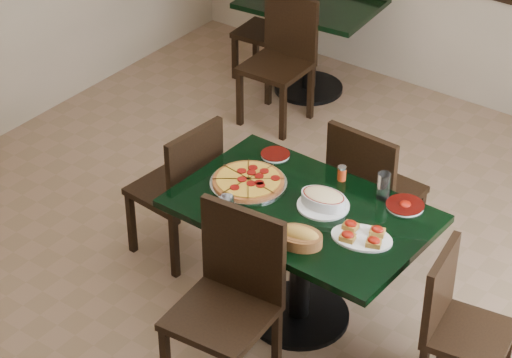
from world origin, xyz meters
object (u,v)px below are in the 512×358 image
Objects in this scene: pepperoni_pizza at (248,181)px; main_table at (301,236)px; chair_right at (456,320)px; bruschetta_platter at (362,235)px; chair_far at (370,188)px; chair_left at (183,184)px; back_table at (310,28)px; back_chair_near at (282,53)px; back_chair_left at (270,27)px; bread_basket at (299,237)px; chair_near at (231,293)px; lasagna_casserole at (323,199)px.

main_table is at bearing -2.26° from pepperoni_pizza.
chair_right reaches higher than bruschetta_platter.
chair_far is 1.10m from chair_right.
bruschetta_platter is (1.26, -0.11, 0.26)m from chair_left.
back_chair_near is (0.07, -0.46, -0.00)m from back_table.
chair_right reaches higher than back_chair_left.
chair_left is at bearing 174.57° from pepperoni_pizza.
pepperoni_pizza is at bearing 137.29° from bread_basket.
back_chair_near reaches higher than back_table.
chair_far is at bearing 82.78° from bread_basket.
chair_right is at bearing 46.21° from back_chair_left.
pepperoni_pizza is (-0.34, 0.60, 0.20)m from chair_near.
lasagna_casserole is 0.34m from bread_basket.
main_table is 4.85× the size of bread_basket.
chair_near is at bearing -133.24° from bread_basket.
back_chair_left is 2.22× the size of bruschetta_platter.
chair_far is 3.45× the size of lasagna_casserole.
back_chair_near is (-1.35, 2.37, -0.04)m from chair_near.
chair_left reaches higher than back_chair_left.
chair_near is 3.59× the size of bread_basket.
back_chair_left is at bearing 123.07° from pepperoni_pizza.
chair_right is at bearing -9.38° from bruschetta_platter.
bruschetta_platter is (2.19, -2.28, 0.34)m from back_chair_left.
back_table is at bearing 114.78° from bruschetta_platter.
chair_left is (-1.80, 0.07, 0.04)m from chair_right.
back_chair_left is 3.19m from bread_basket.
back_table is 1.12× the size of back_chair_near.
chair_left is 3.30× the size of bread_basket.
lasagna_casserole is (0.44, 0.06, 0.03)m from pepperoni_pizza.
chair_right is 0.87m from bread_basket.
chair_far is 1.02× the size of back_chair_near.
back_chair_left is 3.18m from bruschetta_platter.
bruschetta_platter reaches higher than back_chair_left.
pepperoni_pizza is at bearing -177.47° from lasagna_casserole.
main_table is 0.65m from chair_far.
bread_basket is at bearing 77.55° from chair_left.
main_table is 1.70× the size of back_chair_left.
chair_far is at bearing 57.84° from pepperoni_pizza.
bread_basket reaches higher than main_table.
main_table is 1.35× the size of chair_near.
chair_near reaches higher than bread_basket.
lasagna_casserole reaches higher than bruschetta_platter.
back_table is at bearing 124.15° from main_table.
chair_left is (-0.85, 0.65, -0.05)m from chair_near.
pepperoni_pizza is 0.45m from lasagna_casserole.
bread_basket reaches higher than chair_right.
back_table is at bearing 115.81° from pepperoni_pizza.
chair_left is at bearing 147.93° from bread_basket.
main_table is at bearing 80.99° from chair_right.
bread_basket is at bearing 33.72° from back_chair_left.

